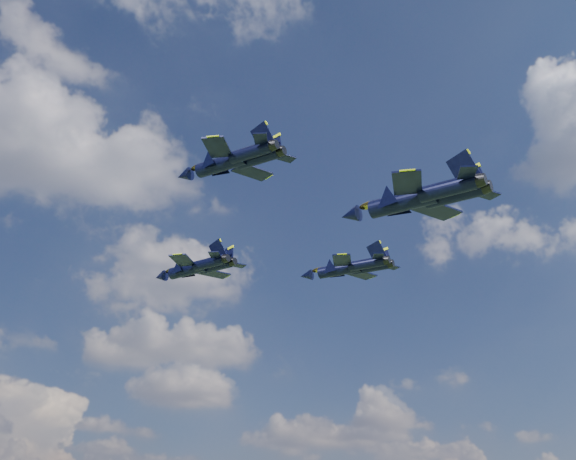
# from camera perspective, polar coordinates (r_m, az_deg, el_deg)

# --- Properties ---
(jet_lead) EXTENTS (11.04, 12.74, 3.26)m
(jet_lead) POSITION_cam_1_polar(r_m,az_deg,el_deg) (94.70, -8.08, -3.13)
(jet_lead) COLOR black
(jet_left) EXTENTS (11.37, 12.38, 3.24)m
(jet_left) POSITION_cam_1_polar(r_m,az_deg,el_deg) (74.56, -5.54, 5.16)
(jet_left) COLOR black
(jet_right) EXTENTS (12.79, 13.12, 3.53)m
(jet_right) POSITION_cam_1_polar(r_m,az_deg,el_deg) (102.36, 3.86, -3.15)
(jet_right) COLOR black
(jet_slot) EXTENTS (14.93, 16.67, 4.32)m
(jet_slot) POSITION_cam_1_polar(r_m,az_deg,el_deg) (79.95, 8.70, 2.16)
(jet_slot) COLOR black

